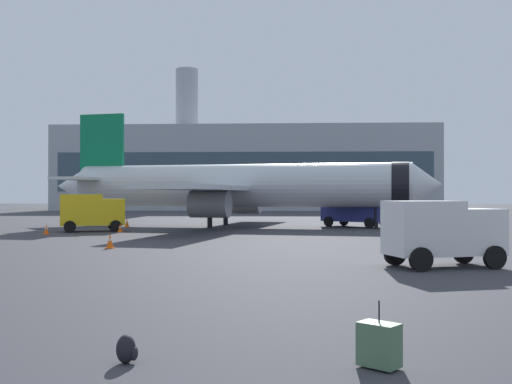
# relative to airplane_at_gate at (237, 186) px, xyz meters

# --- Properties ---
(airplane_at_gate) EXTENTS (35.63, 32.33, 10.50)m
(airplane_at_gate) POSITION_rel_airplane_at_gate_xyz_m (0.00, 0.00, 0.00)
(airplane_at_gate) COLOR silver
(airplane_at_gate) RESTS_ON ground
(service_truck) EXTENTS (5.26, 3.83, 2.90)m
(service_truck) POSITION_rel_airplane_at_gate_xyz_m (-10.74, -7.61, -2.05)
(service_truck) COLOR yellow
(service_truck) RESTS_ON ground
(fuel_truck) EXTENTS (6.19, 5.62, 3.20)m
(fuel_truck) POSITION_rel_airplane_at_gate_xyz_m (10.55, 0.24, -1.88)
(fuel_truck) COLOR navy
(fuel_truck) RESTS_ON ground
(cargo_van) EXTENTS (4.78, 3.34, 2.60)m
(cargo_van) POSITION_rel_airplane_at_gate_xyz_m (10.44, -30.01, -2.21)
(cargo_van) COLOR white
(cargo_van) RESTS_ON ground
(safety_cone_near) EXTENTS (0.44, 0.44, 0.66)m
(safety_cone_near) POSITION_rel_airplane_at_gate_xyz_m (-8.27, -8.33, -3.33)
(safety_cone_near) COLOR #F2590C
(safety_cone_near) RESTS_ON ground
(safety_cone_mid) EXTENTS (0.44, 0.44, 0.81)m
(safety_cone_mid) POSITION_rel_airplane_at_gate_xyz_m (-4.94, -22.35, -3.26)
(safety_cone_mid) COLOR #F2590C
(safety_cone_mid) RESTS_ON ground
(safety_cone_far) EXTENTS (0.44, 0.44, 0.76)m
(safety_cone_far) POSITION_rel_airplane_at_gate_xyz_m (-12.86, -11.21, -3.28)
(safety_cone_far) COLOR #F2590C
(safety_cone_far) RESTS_ON ground
(safety_cone_outer) EXTENTS (0.44, 0.44, 0.81)m
(safety_cone_outer) POSITION_rel_airplane_at_gate_xyz_m (-9.65, -1.17, -3.26)
(safety_cone_outer) COLOR #F2590C
(safety_cone_outer) RESTS_ON ground
(rolling_suitcase) EXTENTS (0.75, 0.71, 1.10)m
(rolling_suitcase) POSITION_rel_airplane_at_gate_xyz_m (5.86, -44.02, -3.27)
(rolling_suitcase) COLOR #476B4C
(rolling_suitcase) RESTS_ON ground
(traveller_backpack) EXTENTS (0.36, 0.40, 0.48)m
(traveller_backpack) POSITION_rel_airplane_at_gate_xyz_m (1.70, -43.92, -3.42)
(traveller_backpack) COLOR black
(traveller_backpack) RESTS_ON ground
(terminal_building) EXTENTS (71.78, 19.70, 27.84)m
(terminal_building) POSITION_rel_airplane_at_gate_xyz_m (-3.48, 64.87, 4.41)
(terminal_building) COLOR #9EA3AD
(terminal_building) RESTS_ON ground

